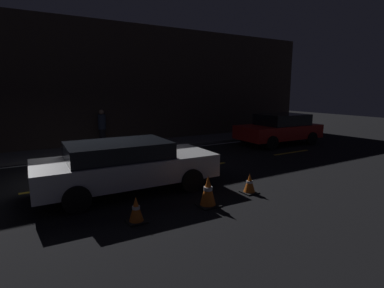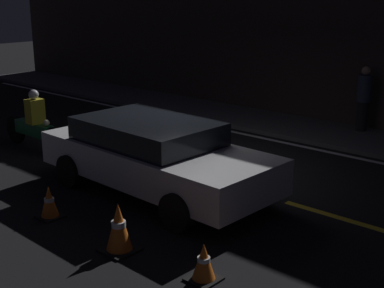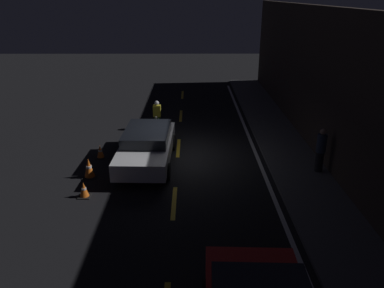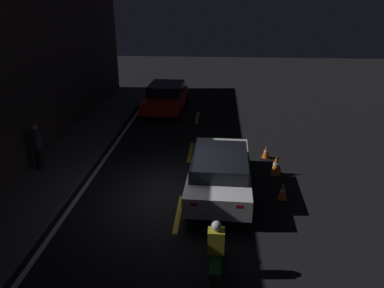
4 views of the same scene
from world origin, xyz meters
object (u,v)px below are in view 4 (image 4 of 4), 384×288
object	(u,v)px
traffic_cone_near	(283,192)
traffic_cone_far	(266,152)
traffic_cone_mid	(276,166)
motorcycle	(216,257)
sedan_white	(220,170)
pedestrian	(38,146)
taxi_red	(166,97)

from	to	relation	value
traffic_cone_near	traffic_cone_far	bearing A→B (deg)	3.08
traffic_cone_mid	motorcycle	bearing A→B (deg)	159.09
sedan_white	traffic_cone_far	xyz separation A→B (m)	(2.67, -1.76, -0.47)
sedan_white	motorcycle	distance (m)	3.99
traffic_cone_mid	pedestrian	distance (m)	8.28
traffic_cone_far	pedestrian	size ratio (longest dim) A/B	0.31
traffic_cone_far	taxi_red	bearing A→B (deg)	37.96
taxi_red	traffic_cone_far	world-z (taller)	taxi_red
sedan_white	taxi_red	size ratio (longest dim) A/B	1.10
pedestrian	sedan_white	bearing A→B (deg)	-99.06
taxi_red	pedestrian	world-z (taller)	pedestrian
traffic_cone_mid	taxi_red	bearing A→B (deg)	33.28
traffic_cone_near	traffic_cone_mid	size ratio (longest dim) A/B	0.74
traffic_cone_near	traffic_cone_mid	bearing A→B (deg)	-0.43
taxi_red	motorcycle	distance (m)	12.91
taxi_red	traffic_cone_near	xyz separation A→B (m)	(-9.05, -4.81, -0.51)
motorcycle	traffic_cone_far	world-z (taller)	motorcycle
taxi_red	motorcycle	bearing A→B (deg)	14.61
traffic_cone_mid	traffic_cone_far	bearing A→B (deg)	7.34
sedan_white	taxi_red	distance (m)	9.08
taxi_red	motorcycle	size ratio (longest dim) A/B	1.80
sedan_white	pedestrian	world-z (taller)	pedestrian
taxi_red	traffic_cone_near	distance (m)	10.26
motorcycle	traffic_cone_mid	xyz separation A→B (m)	(5.25, -2.01, -0.22)
sedan_white	traffic_cone_mid	distance (m)	2.35
taxi_red	traffic_cone_mid	distance (m)	8.79
taxi_red	traffic_cone_far	distance (m)	7.56
motorcycle	sedan_white	bearing A→B (deg)	-0.48
taxi_red	traffic_cone_mid	world-z (taller)	taxi_red
traffic_cone_far	pedestrian	world-z (taller)	pedestrian
traffic_cone_mid	traffic_cone_far	distance (m)	1.41
sedan_white	traffic_cone_mid	world-z (taller)	sedan_white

